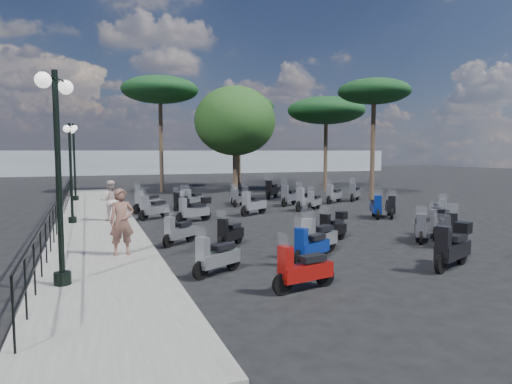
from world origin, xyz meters
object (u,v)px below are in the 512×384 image
object	(u,v)px
scooter_0	(303,270)
scooter_8	(230,234)
scooter_13	(420,229)
scooter_28	(355,193)
woman	(122,222)
scooter_17	(238,199)
scooter_21	(314,201)
pine_1	(326,111)
scooter_4	(194,199)
scooter_11	(189,199)
scooter_26	(439,211)
scooter_15	(306,200)
scooter_12	(453,247)
scooter_29	(334,195)
lamp_post_0	(58,164)
scooter_7	(311,247)
scooter_16	(253,204)
lamp_post_1	(71,166)
pedestrian_far	(110,200)
scooter_6	(318,238)
broadleaf_tree	(235,121)
pine_2	(160,90)
lamp_post_2	(74,157)
scooter_9	(194,210)
scooter_25	(435,223)
scooter_20	(376,208)
scooter_19	(446,229)
scooter_14	(333,228)
pine_0	(239,107)
scooter_3	(154,209)
scooter_22	(289,197)
scooter_23	(272,190)
pine_3	(374,92)
scooter_30	(236,196)
scooter_27	(390,208)

from	to	relation	value
scooter_0	scooter_8	bearing A→B (deg)	-10.60
scooter_13	scooter_28	size ratio (longest dim) A/B	0.92
woman	scooter_17	size ratio (longest dim) A/B	1.46
scooter_21	pine_1	size ratio (longest dim) A/B	0.18
scooter_4	scooter_11	size ratio (longest dim) A/B	1.01
scooter_26	scooter_21	bearing A→B (deg)	-27.04
scooter_13	scooter_15	bearing A→B (deg)	-52.76
scooter_11	scooter_17	world-z (taller)	scooter_11
scooter_12	scooter_29	distance (m)	14.34
lamp_post_0	scooter_7	world-z (taller)	lamp_post_0
scooter_13	scooter_16	bearing A→B (deg)	-31.51
lamp_post_1	scooter_16	bearing A→B (deg)	13.91
pedestrian_far	scooter_8	xyz separation A→B (m)	(3.20, -5.97, -0.54)
scooter_6	scooter_17	world-z (taller)	scooter_6
scooter_29	broadleaf_tree	distance (m)	10.31
scooter_17	pine_2	world-z (taller)	pine_2
lamp_post_2	scooter_9	world-z (taller)	lamp_post_2
pine_1	lamp_post_1	bearing A→B (deg)	-147.40
woman	scooter_6	xyz separation A→B (m)	(5.23, -1.32, -0.56)
scooter_26	scooter_25	bearing A→B (deg)	74.36
woman	scooter_26	distance (m)	13.49
scooter_20	scooter_19	bearing A→B (deg)	102.92
scooter_14	scooter_17	distance (m)	10.21
scooter_6	scooter_8	xyz separation A→B (m)	(-2.02, 1.92, -0.07)
lamp_post_0	scooter_19	size ratio (longest dim) A/B	2.82
scooter_29	pine_0	world-z (taller)	pine_0
scooter_11	scooter_20	bearing A→B (deg)	-171.32
scooter_26	pine_1	world-z (taller)	pine_1
scooter_25	scooter_15	bearing A→B (deg)	-40.02
lamp_post_2	scooter_20	xyz separation A→B (m)	(12.54, -10.88, -2.16)
scooter_0	scooter_3	bearing A→B (deg)	-4.74
scooter_20	pine_0	world-z (taller)	pine_0
scooter_20	scooter_28	world-z (taller)	scooter_28
lamp_post_1	pine_1	distance (m)	20.82
scooter_20	broadleaf_tree	size ratio (longest dim) A/B	0.20
scooter_4	scooter_20	world-z (taller)	scooter_20
lamp_post_1	broadleaf_tree	world-z (taller)	broadleaf_tree
scooter_22	scooter_23	xyz separation A→B (m)	(0.56, 3.79, 0.01)
scooter_3	scooter_28	world-z (taller)	scooter_28
scooter_6	pine_3	xyz separation A→B (m)	(10.07, 12.01, 5.93)
woman	scooter_14	world-z (taller)	woman
scooter_15	pine_3	xyz separation A→B (m)	(6.01, 3.11, 5.90)
scooter_12	broadleaf_tree	distance (m)	22.83
scooter_15	lamp_post_1	bearing A→B (deg)	61.78
scooter_30	lamp_post_1	bearing A→B (deg)	68.92
scooter_4	scooter_11	bearing A→B (deg)	32.46
scooter_8	scooter_27	world-z (taller)	scooter_27
scooter_23	scooter_8	bearing A→B (deg)	104.07
scooter_22	scooter_29	bearing A→B (deg)	-128.26
scooter_19	scooter_27	distance (m)	5.95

